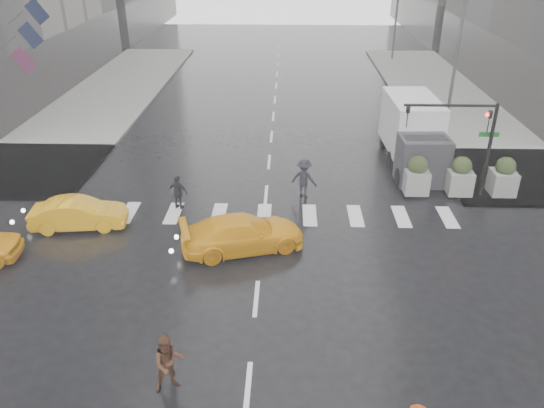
{
  "coord_description": "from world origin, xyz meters",
  "views": [
    {
      "loc": [
        0.98,
        -14.48,
        11.04
      ],
      "look_at": [
        0.47,
        2.0,
        2.58
      ],
      "focal_mm": 35.0,
      "sensor_mm": 36.0,
      "label": 1
    }
  ],
  "objects_px": {
    "box_truck": "(414,133)",
    "traffic_signal_pole": "(470,132)",
    "pedestrian_brown": "(169,363)",
    "taxi_mid": "(79,214)"
  },
  "relations": [
    {
      "from": "box_truck",
      "to": "traffic_signal_pole",
      "type": "bearing_deg",
      "value": -69.97
    },
    {
      "from": "pedestrian_brown",
      "to": "box_truck",
      "type": "relative_size",
      "value": 0.27
    },
    {
      "from": "traffic_signal_pole",
      "to": "box_truck",
      "type": "xyz_separation_m",
      "value": [
        -1.51,
        3.72,
        -1.39
      ]
    },
    {
      "from": "box_truck",
      "to": "taxi_mid",
      "type": "bearing_deg",
      "value": -156.92
    },
    {
      "from": "traffic_signal_pole",
      "to": "taxi_mid",
      "type": "bearing_deg",
      "value": -168.56
    },
    {
      "from": "taxi_mid",
      "to": "box_truck",
      "type": "bearing_deg",
      "value": -72.0
    },
    {
      "from": "traffic_signal_pole",
      "to": "pedestrian_brown",
      "type": "distance_m",
      "value": 16.51
    },
    {
      "from": "box_truck",
      "to": "pedestrian_brown",
      "type": "bearing_deg",
      "value": -123.36
    },
    {
      "from": "traffic_signal_pole",
      "to": "taxi_mid",
      "type": "height_order",
      "value": "traffic_signal_pole"
    },
    {
      "from": "pedestrian_brown",
      "to": "box_truck",
      "type": "height_order",
      "value": "box_truck"
    }
  ]
}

